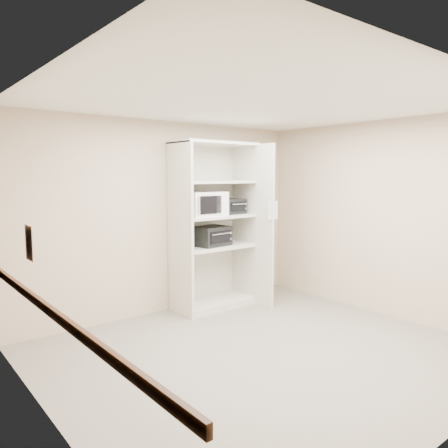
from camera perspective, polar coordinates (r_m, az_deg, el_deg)
floor at (r=5.03m, az=5.16°, el=-16.39°), size 4.50×4.00×0.01m
ceiling at (r=4.70m, az=5.50°, el=15.59°), size 4.50×4.00×0.01m
wall_back at (r=6.26m, az=-7.50°, el=0.87°), size 4.50×0.02×2.70m
wall_left at (r=3.52m, az=-22.06°, el=-3.81°), size 0.02×4.00×2.70m
wall_right at (r=6.44m, az=19.87°, el=0.69°), size 0.02×4.00×2.70m
shelving_unit at (r=6.42m, az=-1.00°, el=-0.91°), size 1.24×0.92×2.42m
microwave at (r=6.20m, az=-2.67°, el=2.64°), size 0.58×0.45×0.34m
toaster_oven_upper at (r=6.55m, az=0.92°, el=2.33°), size 0.42×0.34×0.23m
toaster_oven_lower at (r=6.39m, az=-1.66°, el=-1.57°), size 0.55×0.45×0.28m
paper_sign at (r=6.27m, az=6.42°, el=1.79°), size 0.20×0.03×0.26m
chair_rail at (r=3.63m, az=-21.42°, el=-10.79°), size 0.04×3.98×0.08m
wall_poster at (r=4.02m, az=-24.07°, el=-2.26°), size 0.01×0.22×0.31m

